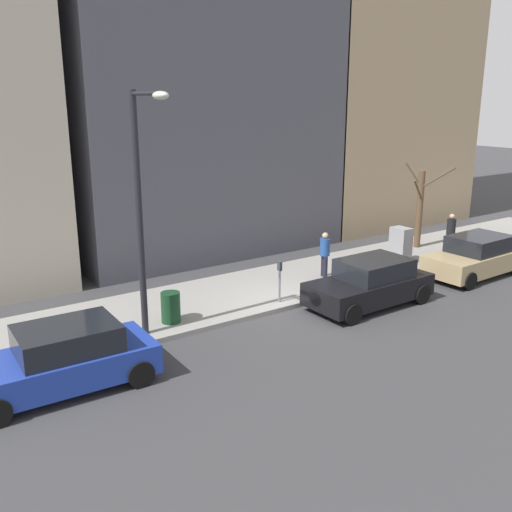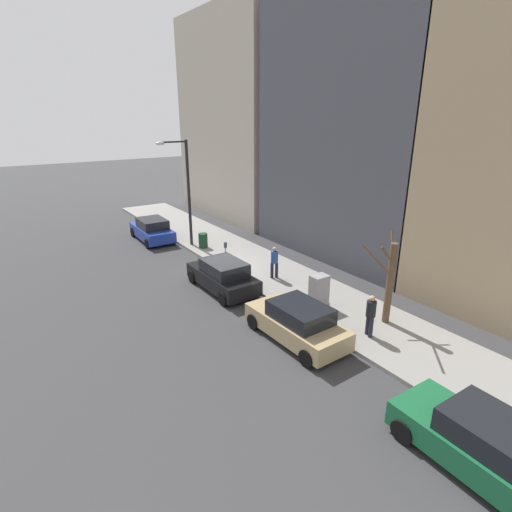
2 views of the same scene
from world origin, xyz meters
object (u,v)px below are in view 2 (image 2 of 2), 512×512
at_px(parked_car_tan, 297,322).
at_px(pedestrian_near_meter, 371,313).
at_px(utility_box, 319,291).
at_px(parked_car_green, 486,446).
at_px(trash_bin, 203,240).
at_px(parked_car_blue, 152,230).
at_px(streetlamp, 184,185).
at_px(office_block_center, 400,44).
at_px(parking_meter, 226,251).
at_px(bare_tree, 389,281).
at_px(pedestrian_midblock, 274,261).
at_px(office_tower_right, 273,119).
at_px(parked_car_black, 223,276).

height_order(parked_car_tan, pedestrian_near_meter, pedestrian_near_meter).
xyz_separation_m(parked_car_tan, utility_box, (2.40, 1.42, 0.11)).
distance_m(parked_car_green, trash_bin, 18.73).
relative_size(parked_car_blue, streetlamp, 0.65).
distance_m(parked_car_green, office_block_center, 21.38).
xyz_separation_m(parked_car_green, parking_meter, (1.67, 15.01, 0.24)).
bearing_deg(utility_box, parked_car_tan, -149.29).
relative_size(bare_tree, pedestrian_midblock, 2.21).
xyz_separation_m(parked_car_green, office_tower_right, (12.59, 25.60, 6.99)).
relative_size(parked_car_tan, parking_meter, 3.14).
bearing_deg(bare_tree, parking_meter, 103.12).
bearing_deg(utility_box, office_tower_right, 59.55).
bearing_deg(streetlamp, office_tower_right, 28.53).
bearing_deg(parked_car_tan, office_tower_right, 54.65).
height_order(utility_box, pedestrian_near_meter, pedestrian_near_meter).
bearing_deg(pedestrian_near_meter, trash_bin, 22.31).
relative_size(parked_car_green, streetlamp, 0.65).
xyz_separation_m(parking_meter, pedestrian_midblock, (1.17, -2.91, 0.11)).
bearing_deg(office_block_center, pedestrian_midblock, -172.60).
xyz_separation_m(parked_car_blue, office_block_center, (12.28, -8.92, 11.11)).
height_order(bare_tree, office_tower_right, office_tower_right).
relative_size(pedestrian_near_meter, office_block_center, 0.07).
height_order(parked_car_green, trash_bin, parked_car_green).
xyz_separation_m(parked_car_blue, streetlamp, (1.32, -2.70, 3.28)).
bearing_deg(office_block_center, parked_car_black, -176.37).
height_order(parked_car_tan, bare_tree, bare_tree).
height_order(parked_car_blue, streetlamp, streetlamp).
bearing_deg(parking_meter, bare_tree, -76.88).
xyz_separation_m(parked_car_blue, bare_tree, (3.61, -16.36, 1.20)).
relative_size(parked_car_black, streetlamp, 0.65).
height_order(streetlamp, office_tower_right, office_tower_right).
distance_m(parked_car_green, parked_car_black, 12.57).
bearing_deg(parked_car_blue, bare_tree, -76.11).
bearing_deg(office_block_center, trash_bin, 153.06).
distance_m(bare_tree, office_tower_right, 22.33).
bearing_deg(bare_tree, pedestrian_midblock, 98.73).
bearing_deg(bare_tree, streetlamp, 99.52).
height_order(parked_car_tan, trash_bin, parked_car_tan).
height_order(pedestrian_midblock, office_tower_right, office_tower_right).
distance_m(streetlamp, pedestrian_midblock, 8.13).
bearing_deg(utility_box, parked_car_green, -106.59).
bearing_deg(trash_bin, office_block_center, -26.94).
relative_size(streetlamp, bare_tree, 1.77).
distance_m(parked_car_black, office_tower_right, 19.35).
relative_size(parked_car_green, parking_meter, 3.14).
xyz_separation_m(streetlamp, pedestrian_near_meter, (0.90, -14.03, -2.93)).
xyz_separation_m(parked_car_green, pedestrian_near_meter, (2.40, 5.53, 0.35)).
relative_size(parked_car_black, utility_box, 2.94).
distance_m(parking_meter, office_tower_right, 16.64).
distance_m(parked_car_tan, pedestrian_midblock, 5.77).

